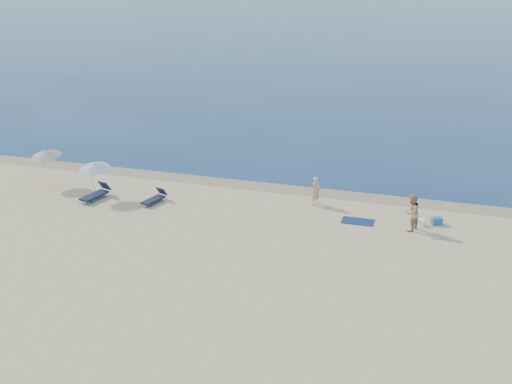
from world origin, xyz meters
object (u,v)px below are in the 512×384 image
person_right (411,212)px  blue_cooler (437,221)px  umbrella_near (94,166)px  person_left (316,191)px

person_right → blue_cooler: person_right is taller
person_right → blue_cooler: size_ratio=3.73×
person_right → umbrella_near: size_ratio=0.88×
umbrella_near → person_right: bearing=6.8°
blue_cooler → person_right: bearing=-161.9°
person_right → umbrella_near: (-16.66, -0.54, 0.89)m
blue_cooler → umbrella_near: (-17.88, -1.62, 1.65)m
person_left → blue_cooler: size_ratio=3.11×
person_left → blue_cooler: bearing=-65.5°
person_left → umbrella_near: umbrella_near is taller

